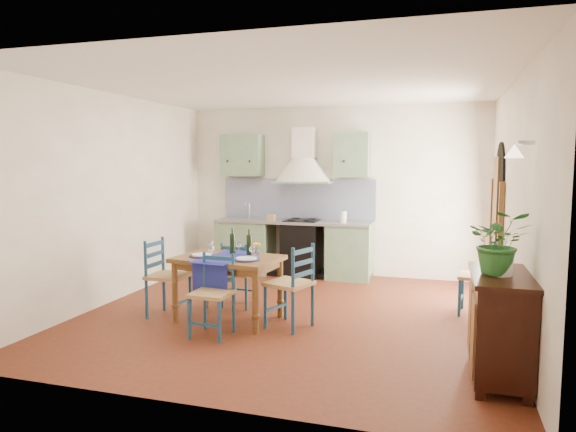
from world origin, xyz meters
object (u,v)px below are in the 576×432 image
object	(u,v)px
dining_table	(228,264)
chair_near	(213,294)
potted_plant	(499,242)
sideboard	(499,322)

from	to	relation	value
dining_table	chair_near	world-z (taller)	dining_table
chair_near	potted_plant	distance (m)	2.96
sideboard	dining_table	bearing A→B (deg)	162.95
potted_plant	chair_near	bearing A→B (deg)	172.36
chair_near	sideboard	bearing A→B (deg)	-7.00
sideboard	potted_plant	size ratio (longest dim) A/B	1.91
sideboard	potted_plant	world-z (taller)	potted_plant
chair_near	sideboard	size ratio (longest dim) A/B	0.84
dining_table	chair_near	bearing A→B (deg)	-84.65
sideboard	potted_plant	bearing A→B (deg)	-138.26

